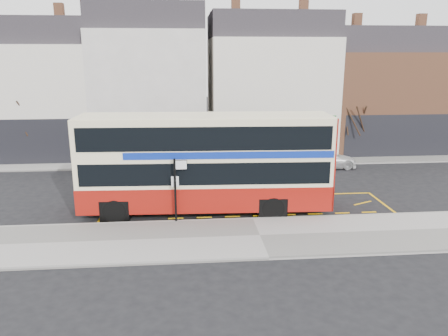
{
  "coord_description": "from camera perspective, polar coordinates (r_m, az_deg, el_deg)",
  "views": [
    {
      "loc": [
        -2.96,
        -18.84,
        7.4
      ],
      "look_at": [
        -1.11,
        2.0,
        1.92
      ],
      "focal_mm": 35.0,
      "sensor_mm": 36.0,
      "label": 1
    }
  ],
  "objects": [
    {
      "name": "pavement",
      "position": [
        18.33,
        4.7,
        -8.93
      ],
      "size": [
        40.0,
        4.0,
        0.15
      ],
      "primitive_type": "cube",
      "color": "#989490",
      "rests_on": "ground"
    },
    {
      "name": "terrace_left",
      "position": [
        33.98,
        -9.54,
        10.98
      ],
      "size": [
        8.0,
        8.01,
        11.8
      ],
      "color": "silver",
      "rests_on": "ground"
    },
    {
      "name": "car_white",
      "position": [
        29.89,
        13.03,
        1.16
      ],
      "size": [
        4.22,
        1.77,
        1.22
      ],
      "primitive_type": "imported",
      "rotation": [
        0.0,
        0.0,
        1.59
      ],
      "color": "white",
      "rests_on": "ground"
    },
    {
      "name": "terrace_right",
      "position": [
        37.3,
        19.7,
        9.49
      ],
      "size": [
        9.0,
        8.01,
        10.3
      ],
      "color": "#9F603F",
      "rests_on": "ground"
    },
    {
      "name": "ground",
      "position": [
        20.45,
        3.61,
        -6.56
      ],
      "size": [
        120.0,
        120.0,
        0.0
      ],
      "primitive_type": "plane",
      "color": "black",
      "rests_on": "ground"
    },
    {
      "name": "street_tree_left",
      "position": [
        32.75,
        -24.46,
        7.18
      ],
      "size": [
        2.63,
        2.63,
        5.67
      ],
      "color": "#342117",
      "rests_on": "ground"
    },
    {
      "name": "car_silver",
      "position": [
        28.96,
        -13.87,
        0.88
      ],
      "size": [
        4.24,
        1.94,
        1.41
      ],
      "primitive_type": "imported",
      "rotation": [
        0.0,
        0.0,
        1.5
      ],
      "color": "#ABAAAF",
      "rests_on": "ground"
    },
    {
      "name": "street_tree_right",
      "position": [
        32.7,
        16.7,
        7.01
      ],
      "size": [
        2.3,
        2.3,
        4.97
      ],
      "color": "#342117",
      "rests_on": "ground"
    },
    {
      "name": "bus_stop_post",
      "position": [
        19.26,
        -6.22,
        -2.06
      ],
      "size": [
        0.72,
        0.13,
        2.87
      ],
      "rotation": [
        0.0,
        0.0,
        0.04
      ],
      "color": "black",
      "rests_on": "pavement"
    },
    {
      "name": "double_decker_bus",
      "position": [
        20.61,
        -2.34,
        0.79
      ],
      "size": [
        11.8,
        3.16,
        4.67
      ],
      "rotation": [
        0.0,
        0.0,
        -0.04
      ],
      "color": "#FAEEBE",
      "rests_on": "ground"
    },
    {
      "name": "road_markings",
      "position": [
        21.94,
        2.99,
        -5.04
      ],
      "size": [
        14.0,
        3.4,
        0.01
      ],
      "primitive_type": null,
      "color": "#EAA90C",
      "rests_on": "ground"
    },
    {
      "name": "car_grey",
      "position": [
        29.28,
        2.61,
        1.58
      ],
      "size": [
        4.95,
        2.88,
        1.54
      ],
      "primitive_type": "imported",
      "rotation": [
        0.0,
        0.0,
        1.85
      ],
      "color": "#37383D",
      "rests_on": "ground"
    },
    {
      "name": "terrace_green_shop",
      "position": [
        34.52,
        5.82,
        10.74
      ],
      "size": [
        9.0,
        8.01,
        11.3
      ],
      "color": "silver",
      "rests_on": "ground"
    },
    {
      "name": "far_pavement",
      "position": [
        30.87,
        0.57,
        0.95
      ],
      "size": [
        50.0,
        3.0,
        0.15
      ],
      "primitive_type": "cube",
      "color": "#989490",
      "rests_on": "ground"
    },
    {
      "name": "kerb",
      "position": [
        20.08,
        3.78,
        -6.74
      ],
      "size": [
        40.0,
        0.15,
        0.15
      ],
      "primitive_type": "cube",
      "color": "gray",
      "rests_on": "ground"
    },
    {
      "name": "terrace_far_left",
      "position": [
        35.52,
        -22.65,
        9.41
      ],
      "size": [
        8.0,
        8.01,
        10.8
      ],
      "color": "silver",
      "rests_on": "ground"
    }
  ]
}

